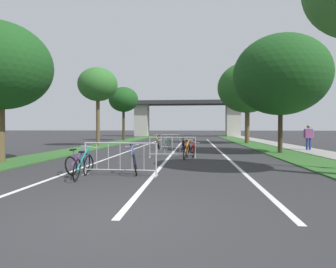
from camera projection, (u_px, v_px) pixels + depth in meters
The scene contains 25 objects.
ground_plane at pixel (115, 221), 4.63m from camera, with size 300.00×300.00×0.00m, color #2B2B2D.
grass_verge_left at pixel (114, 143), 27.74m from camera, with size 2.27×55.30×0.05m, color #2D5B26.
grass_verge_right at pixel (250, 144), 26.56m from camera, with size 2.27×55.30×0.05m, color #2D5B26.
sidewalk_path_right at pixel (274, 144), 26.36m from camera, with size 2.05×55.30×0.08m, color gray.
lane_stripe_center at pixel (176, 149), 20.55m from camera, with size 0.14×31.99×0.01m, color silver.
lane_stripe_right_lane at pixel (217, 149), 20.29m from camera, with size 0.14×31.99×0.01m, color silver.
lane_stripe_left_lane at pixel (136, 148), 20.82m from camera, with size 0.14×31.99×0.01m, color silver.
overpass_bridge at pixel (187, 112), 50.03m from camera, with size 23.10×4.19×6.23m.
tree_left_oak_near at pixel (98, 85), 23.34m from camera, with size 3.23×3.23×6.46m.
tree_left_oak_mid at pixel (123, 100), 33.33m from camera, with size 3.43×3.43×6.30m.
tree_right_pine_far at pixel (281, 75), 16.57m from camera, with size 5.49×5.49×6.92m.
tree_right_cypress_far at pixel (247, 88), 26.93m from camera, with size 5.61×5.61×7.72m.
crowd_barrier_nearest at pixel (120, 159), 8.97m from camera, with size 2.38×0.51×1.05m.
crowd_barrier_second at pixel (172, 147), 14.37m from camera, with size 2.38×0.53×1.05m.
crowd_barrier_third at pixel (177, 142), 19.88m from camera, with size 2.38×0.51×1.05m.
bicycle_blue_0 at pixel (135, 162), 9.46m from camera, with size 0.69×1.72×1.00m.
bicycle_teal_1 at pixel (82, 166), 8.53m from camera, with size 0.49×1.69×0.95m.
bicycle_orange_2 at pixel (186, 151), 13.87m from camera, with size 0.50×1.68×0.95m.
bicycle_red_3 at pixel (193, 150), 14.65m from camera, with size 0.51×1.62×0.90m.
bicycle_purple_4 at pixel (80, 163), 9.50m from camera, with size 0.48×1.66×0.88m.
bicycle_yellow_5 at pixel (158, 144), 20.44m from camera, with size 0.64×1.73×1.04m.
bicycle_green_6 at pixel (168, 144), 20.45m from camera, with size 0.53×1.63×0.97m.
bicycle_white_7 at pixel (189, 145), 19.26m from camera, with size 0.55×1.64×0.96m.
bicycle_black_8 at pixel (183, 144), 20.24m from camera, with size 0.53×1.75×0.89m.
pedestrian_waiting at pixel (309, 135), 18.50m from camera, with size 0.61×0.32×1.70m.
Camera 1 is at (1.28, -4.50, 1.52)m, focal length 30.39 mm.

